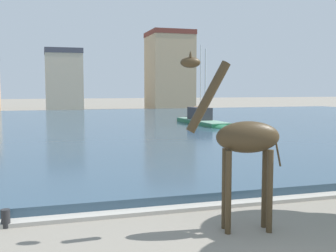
{
  "coord_description": "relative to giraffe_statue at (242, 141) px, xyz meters",
  "views": [
    {
      "loc": [
        -4.61,
        -5.58,
        3.72
      ],
      "look_at": [
        0.21,
        10.44,
        2.2
      ],
      "focal_mm": 44.41,
      "sensor_mm": 36.0,
      "label": 1
    }
  ],
  "objects": [
    {
      "name": "quay_edge_coping",
      "position": [
        -0.29,
        2.16,
        -2.32
      ],
      "size": [
        91.01,
        0.5,
        0.12
      ],
      "primitive_type": "cube",
      "color": "#ADA89E",
      "rests_on": "ground"
    },
    {
      "name": "sailboat_green",
      "position": [
        9.36,
        26.02,
        -1.77
      ],
      "size": [
        2.32,
        9.68,
        7.3
      ],
      "color": "#236B42",
      "rests_on": "ground"
    },
    {
      "name": "mooring_bollard",
      "position": [
        -5.94,
        2.01,
        -2.13
      ],
      "size": [
        0.24,
        0.24,
        0.5
      ],
      "primitive_type": "cylinder",
      "color": "#232326",
      "rests_on": "ground"
    },
    {
      "name": "harbor_water",
      "position": [
        -0.29,
        29.47,
        -2.18
      ],
      "size": [
        91.01,
        54.11,
        0.39
      ],
      "primitive_type": "cube",
      "color": "#334C60",
      "rests_on": "ground"
    },
    {
      "name": "giraffe_statue",
      "position": [
        0.0,
        0.0,
        0.0
      ],
      "size": [
        2.65,
        0.96,
        4.66
      ],
      "color": "#42331E",
      "rests_on": "ground"
    },
    {
      "name": "sailboat_black",
      "position": [
        13.22,
        37.03,
        -1.84
      ],
      "size": [
        5.12,
        9.81,
        8.86
      ],
      "color": "black",
      "rests_on": "ground"
    },
    {
      "name": "townhouse_tall_gabled",
      "position": [
        -1.63,
        58.96,
        2.6
      ],
      "size": [
        5.78,
        6.03,
        9.93
      ],
      "color": "#C6B293",
      "rests_on": "ground"
    },
    {
      "name": "townhouse_narrow_midrow",
      "position": [
        16.31,
        60.02,
        4.39
      ],
      "size": [
        7.27,
        7.92,
        13.5
      ],
      "color": "tan",
      "rests_on": "ground"
    }
  ]
}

